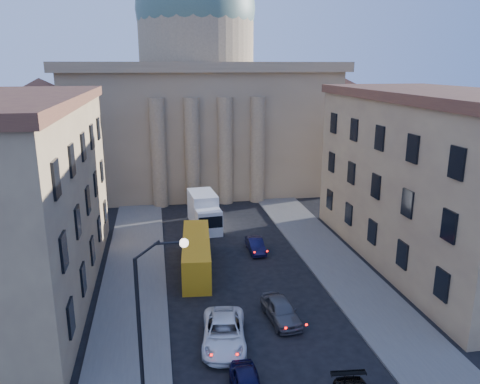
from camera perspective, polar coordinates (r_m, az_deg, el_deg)
The scene contains 11 objects.
sidewalk_left at distance 34.97m, azimuth -13.04°, elevation -13.53°, with size 5.00×60.00×0.15m, color #575550.
sidewalk_right at distance 37.91m, azimuth 14.09°, elevation -11.22°, with size 5.00×60.00×0.15m, color #575550.
church at distance 68.61m, azimuth -5.13°, elevation 11.20°, with size 68.02×28.76×36.60m.
building_left at distance 37.47m, azimuth -26.56°, elevation -0.70°, with size 11.60×26.60×14.70m.
building_right at distance 42.80m, azimuth 22.98°, elevation 1.54°, with size 11.60×26.60×14.70m.
street_lamp at distance 23.64m, azimuth -10.99°, elevation -13.90°, with size 2.62×0.44×8.83m.
car_left_mid at distance 30.01m, azimuth -1.97°, elevation -16.74°, with size 2.61×5.66×1.57m, color white.
car_right_far at distance 32.50m, azimuth 5.00°, elevation -14.16°, with size 1.77×4.41×1.50m, color #4C4C51.
car_right_distant at distance 43.31m, azimuth 1.91°, elevation -6.51°, with size 1.32×3.77×1.24m, color black.
city_bus at distance 39.56m, azimuth -5.33°, elevation -7.42°, with size 3.05×9.90×2.75m.
box_truck at distance 49.38m, azimuth -4.37°, elevation -2.45°, with size 3.09×6.70×3.57m.
Camera 1 is at (-6.29, -12.68, 16.70)m, focal length 35.00 mm.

